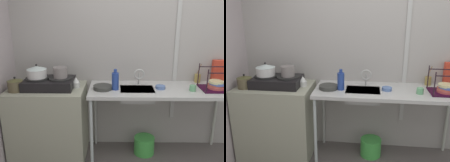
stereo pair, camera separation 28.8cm
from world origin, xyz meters
TOP-DOWN VIEW (x-y plane):
  - wall_back at (0.00, 1.50)m, footprint 4.41×0.10m
  - wall_metal_strip at (0.26, 1.44)m, footprint 0.05×0.01m
  - counter_concrete at (-1.33, 1.14)m, footprint 0.90×0.61m
  - counter_sink at (0.03, 1.14)m, footprint 1.69×0.61m
  - stove at (-1.29, 1.14)m, footprint 0.58×0.40m
  - pot_on_left_burner at (-1.43, 1.14)m, footprint 0.23×0.23m
  - pot_on_right_burner at (-1.15, 1.14)m, footprint 0.16×0.16m
  - pot_beside_stove at (-1.65, 1.02)m, footprint 0.17×0.17m
  - percolator at (-0.98, 1.16)m, footprint 0.09×0.09m
  - sink_basin at (-0.25, 1.12)m, footprint 0.40×0.28m
  - faucet at (-0.22, 1.24)m, footprint 0.13×0.08m
  - frying_pan at (-0.66, 1.10)m, footprint 0.23×0.23m
  - dish_rack at (0.67, 1.12)m, footprint 0.35×0.32m
  - cup_by_rack at (0.38, 1.06)m, footprint 0.08×0.08m
  - small_bowl_on_drainboard at (0.02, 1.13)m, footprint 0.12×0.12m
  - bottle_by_sink at (-0.51, 1.09)m, footprint 0.08×0.08m
  - cereal_box at (0.79, 1.40)m, footprint 0.15×0.07m
  - utensil_jar at (0.54, 1.39)m, footprint 0.08×0.08m
  - bucket_on_floor at (-0.13, 1.19)m, footprint 0.26×0.26m

SIDE VIEW (x-z plane):
  - bucket_on_floor at x=-0.13m, z-range 0.00..0.23m
  - counter_concrete at x=-1.33m, z-range 0.00..0.91m
  - sink_basin at x=-0.25m, z-range 0.78..0.91m
  - counter_sink at x=0.03m, z-range 0.39..1.30m
  - small_bowl_on_drainboard at x=0.02m, z-range 0.91..0.95m
  - frying_pan at x=-0.66m, z-range 0.91..0.95m
  - cup_by_rack at x=0.38m, z-range 0.91..0.98m
  - dish_rack at x=0.67m, z-range 0.82..1.10m
  - utensil_jar at x=0.54m, z-range 0.85..1.09m
  - stove at x=-1.29m, z-range 0.91..1.04m
  - percolator at x=-0.98m, z-range 0.91..1.04m
  - pot_beside_stove at x=-1.65m, z-range 0.90..1.07m
  - bottle_by_sink at x=-0.51m, z-range 0.90..1.14m
  - faucet at x=-0.22m, z-range 0.94..1.15m
  - cereal_box at x=0.79m, z-range 0.91..1.20m
  - pot_on_right_burner at x=-1.15m, z-range 1.04..1.16m
  - pot_on_left_burner at x=-1.43m, z-range 1.03..1.19m
  - wall_back at x=0.00m, z-range 0.00..2.66m
  - wall_metal_strip at x=0.26m, z-range 0.40..2.52m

